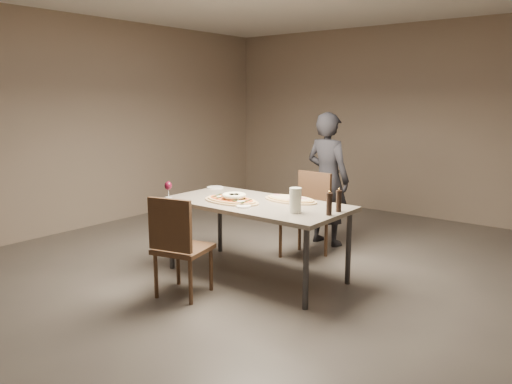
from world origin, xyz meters
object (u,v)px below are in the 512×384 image
Objects in this scene: zucchini_pizza at (231,200)px; carafe at (295,200)px; ham_pizza at (291,199)px; chair_near at (178,242)px; pepper_mill_left at (329,204)px; chair_far at (308,210)px; bread_basket at (234,197)px; dining_table at (256,208)px; diner at (328,179)px.

zucchini_pizza is 2.80× the size of carafe.
ham_pizza is 1.22m from chair_near.
ham_pizza is 2.69× the size of pepper_mill_left.
chair_far is (-0.78, 0.91, -0.33)m from pepper_mill_left.
chair_far reaches higher than bread_basket.
diner reaches higher than dining_table.
diner reaches higher than ham_pizza.
zucchini_pizza is at bearing -179.92° from carafe.
chair_far is at bearing 82.33° from zucchini_pizza.
dining_table is at bearing -150.31° from ham_pizza.
bread_basket is 0.26× the size of chair_near.
bread_basket is 0.72m from carafe.
chair_near is 0.98× the size of chair_far.
pepper_mill_left is at bearing 24.55° from chair_near.
carafe reaches higher than pepper_mill_left.
zucchini_pizza is 1.56m from diner.
carafe is at bearing 5.78° from zucchini_pizza.
pepper_mill_left reaches higher than dining_table.
pepper_mill_left is (0.83, -0.03, 0.16)m from dining_table.
ham_pizza is 0.69m from chair_far.
chair_far is at bearing 87.04° from dining_table.
chair_near reaches higher than ham_pizza.
dining_table is at bearing 40.54° from zucchini_pizza.
ham_pizza is 0.51m from carafe.
carafe is 0.24× the size of chair_far.
dining_table is 8.09× the size of carafe.
zucchini_pizza is 0.76m from chair_near.
carafe is (0.32, -0.39, 0.10)m from ham_pizza.
zucchini_pizza is 2.90× the size of pepper_mill_left.
carafe reaches higher than bread_basket.
carafe is (-0.28, -0.10, 0.01)m from pepper_mill_left.
diner reaches higher than bread_basket.
dining_table is 1.93× the size of chair_far.
zucchini_pizza reaches higher than dining_table.
pepper_mill_left is (1.03, 0.10, 0.08)m from zucchini_pizza.
dining_table is at bearing 62.96° from chair_near.
chair_near is (-1.03, -0.82, -0.34)m from pepper_mill_left.
dining_table is at bearing 166.12° from carafe.
chair_near is (-0.43, -1.11, -0.25)m from ham_pizza.
dining_table is 1.96× the size of chair_near.
chair_far is (0.05, 0.88, -0.17)m from dining_table.
chair_near reaches higher than dining_table.
dining_table is at bearing 37.10° from bread_basket.
dining_table is 7.68× the size of bread_basket.
diner is at bearing 89.48° from zucchini_pizza.
chair_near is at bearing -102.95° from dining_table.
dining_table is 2.89× the size of zucchini_pizza.
pepper_mill_left is at bearing 127.00° from diner.
carafe reaches higher than chair_far.
pepper_mill_left is 0.30m from carafe.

